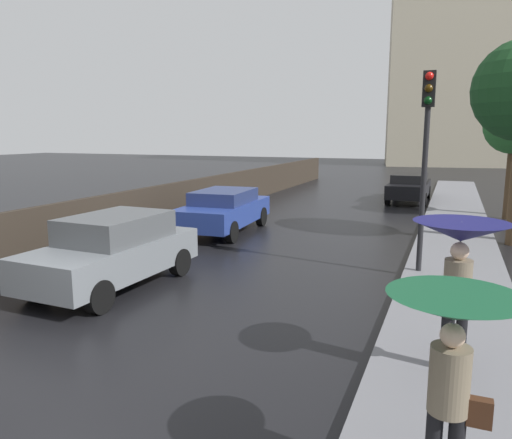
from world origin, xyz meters
name	(u,v)px	position (x,y,z in m)	size (l,w,h in m)	color
ground	(52,372)	(0.00, 0.00, 0.00)	(120.00, 120.00, 0.00)	black
car_black_near_kerb	(409,187)	(2.99, 19.66, 0.71)	(1.82, 4.59, 1.34)	black
car_blue_mid_road	(224,210)	(-2.03, 9.64, 0.75)	(2.10, 4.49, 1.40)	navy
car_grey_far_ahead	(113,250)	(-1.64, 3.46, 0.80)	(1.96, 4.09, 1.53)	slate
pedestrian_with_umbrella_near	(453,334)	(5.00, -0.59, 1.59)	(1.11, 1.11, 1.79)	black
pedestrian_with_umbrella_far	(460,249)	(5.05, 1.84, 1.77)	(1.18, 1.18, 1.99)	black
traffic_light	(426,135)	(4.31, 6.66, 3.18)	(0.26, 0.39, 4.40)	black
distant_tower	(459,24)	(4.48, 51.19, 14.14)	(14.56, 12.18, 32.47)	#B2A88E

